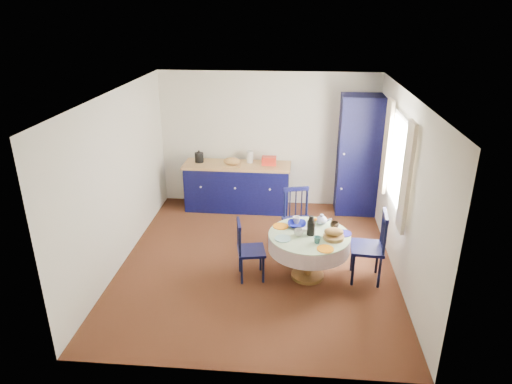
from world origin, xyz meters
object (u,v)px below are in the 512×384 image
(dining_table, at_px, (310,242))
(chair_far, at_px, (297,220))
(mug_c, at_px, (334,225))
(mug_b, at_px, (317,240))
(chair_left, at_px, (249,249))
(mug_d, at_px, (296,220))
(kitchen_counter, at_px, (237,186))
(chair_right, at_px, (371,246))
(pantry_cabinet, at_px, (359,156))
(cobalt_bowl, at_px, (297,224))
(mug_a, at_px, (299,233))

(dining_table, distance_m, chair_far, 0.84)
(chair_far, distance_m, mug_c, 0.83)
(mug_b, bearing_deg, chair_left, 170.20)
(mug_c, height_order, mug_d, mug_d)
(kitchen_counter, bearing_deg, chair_right, -45.99)
(pantry_cabinet, height_order, cobalt_bowl, pantry_cabinet)
(chair_far, height_order, mug_c, chair_far)
(chair_left, distance_m, mug_d, 0.81)
(kitchen_counter, bearing_deg, dining_table, -59.55)
(cobalt_bowl, bearing_deg, mug_c, -1.40)
(dining_table, xyz_separation_m, chair_far, (-0.17, 0.82, -0.06))
(chair_far, relative_size, cobalt_bowl, 3.74)
(chair_far, bearing_deg, mug_d, -105.70)
(dining_table, xyz_separation_m, mug_c, (0.34, 0.21, 0.16))
(kitchen_counter, height_order, dining_table, kitchen_counter)
(mug_c, xyz_separation_m, mug_d, (-0.53, 0.11, 0.00))
(chair_far, bearing_deg, dining_table, -91.69)
(kitchen_counter, height_order, cobalt_bowl, kitchen_counter)
(chair_left, bearing_deg, mug_d, -69.70)
(mug_c, bearing_deg, mug_b, -119.65)
(dining_table, height_order, mug_a, dining_table)
(chair_left, bearing_deg, chair_far, -48.05)
(mug_c, relative_size, mug_d, 1.10)
(pantry_cabinet, relative_size, dining_table, 1.90)
(chair_left, bearing_deg, cobalt_bowl, -76.66)
(pantry_cabinet, xyz_separation_m, chair_right, (-0.08, -2.32, -0.56))
(mug_c, relative_size, cobalt_bowl, 0.47)
(kitchen_counter, bearing_deg, mug_c, -50.80)
(chair_left, height_order, chair_right, chair_right)
(mug_a, xyz_separation_m, mug_d, (-0.03, 0.38, 0.00))
(mug_a, bearing_deg, mug_b, -37.44)
(pantry_cabinet, height_order, mug_d, pantry_cabinet)
(pantry_cabinet, relative_size, mug_d, 19.34)
(kitchen_counter, xyz_separation_m, chair_right, (2.12, -2.24, 0.07))
(chair_right, distance_m, mug_c, 0.56)
(kitchen_counter, relative_size, chair_left, 2.25)
(mug_b, height_order, mug_d, mug_d)
(mug_b, height_order, mug_c, mug_c)
(kitchen_counter, height_order, chair_right, kitchen_counter)
(chair_far, distance_m, chair_right, 1.28)
(chair_far, bearing_deg, mug_c, -63.59)
(chair_right, height_order, mug_b, chair_right)
(pantry_cabinet, distance_m, mug_c, 2.23)
(dining_table, distance_m, mug_d, 0.41)
(kitchen_counter, xyz_separation_m, mug_b, (1.37, -2.50, 0.27))
(kitchen_counter, relative_size, pantry_cabinet, 0.91)
(dining_table, distance_m, mug_a, 0.23)
(mug_b, height_order, cobalt_bowl, mug_b)
(kitchen_counter, xyz_separation_m, chair_left, (0.45, -2.34, -0.01))
(chair_right, xyz_separation_m, mug_d, (-1.02, 0.31, 0.21))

